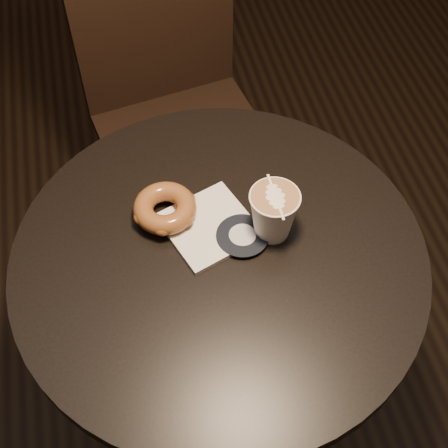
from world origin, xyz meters
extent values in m
plane|color=black|center=(0.00, 0.00, 0.00)|extent=(4.50, 4.50, 0.00)
cylinder|color=black|center=(0.00, 0.00, 0.73)|extent=(0.70, 0.70, 0.03)
cylinder|color=black|center=(0.00, 0.00, 0.37)|extent=(0.07, 0.07, 0.70)
cylinder|color=black|center=(0.00, 0.00, 0.01)|extent=(0.44, 0.44, 0.02)
cube|color=black|center=(0.03, 0.55, 0.45)|extent=(0.47, 0.47, 0.04)
cube|color=black|center=(0.00, 0.73, 0.75)|extent=(0.40, 0.11, 0.54)
cylinder|color=black|center=(-0.11, 0.35, 0.23)|extent=(0.04, 0.04, 0.45)
cylinder|color=black|center=(0.23, 0.41, 0.23)|extent=(0.04, 0.04, 0.45)
cylinder|color=black|center=(-0.17, 0.69, 0.23)|extent=(0.04, 0.04, 0.45)
cylinder|color=black|center=(0.17, 0.75, 0.23)|extent=(0.04, 0.04, 0.45)
cube|color=silver|center=(-0.01, 0.05, 0.75)|extent=(0.18, 0.18, 0.01)
torus|color=brown|center=(-0.07, 0.09, 0.78)|extent=(0.11, 0.11, 0.04)
camera|label=1|loc=(-0.12, -0.57, 1.61)|focal=50.00mm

